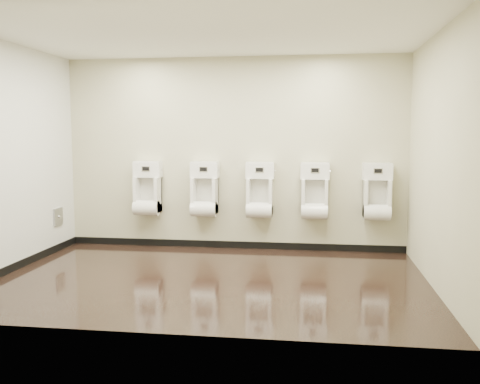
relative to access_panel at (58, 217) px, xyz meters
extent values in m
cube|color=black|center=(2.48, -1.20, -0.50)|extent=(5.00, 3.50, 0.00)
cube|color=white|center=(2.48, -1.20, 2.30)|extent=(5.00, 3.50, 0.00)
cube|color=beige|center=(2.48, 0.55, 0.90)|extent=(5.00, 0.02, 2.80)
cube|color=beige|center=(2.48, -2.95, 0.90)|extent=(5.00, 0.02, 2.80)
cube|color=beige|center=(-0.02, -1.20, 0.90)|extent=(0.02, 3.50, 2.80)
cube|color=beige|center=(4.98, -1.20, 0.90)|extent=(0.02, 3.50, 2.80)
cube|color=white|center=(-0.01, -1.20, 0.90)|extent=(0.01, 3.50, 2.80)
cube|color=black|center=(2.48, 0.54, -0.45)|extent=(5.00, 0.02, 0.10)
cube|color=black|center=(-0.01, -1.20, -0.45)|extent=(0.02, 3.50, 0.10)
cube|color=#9E9EA3|center=(0.00, 0.00, 0.00)|extent=(0.03, 0.25, 0.25)
cylinder|color=silver|center=(0.02, 0.00, 0.00)|extent=(0.02, 0.04, 0.04)
cube|color=white|center=(1.21, 0.42, 0.29)|extent=(0.37, 0.26, 0.52)
cube|color=silver|center=(1.21, 0.50, 0.33)|extent=(0.27, 0.01, 0.40)
cylinder|color=white|center=(1.21, 0.35, 0.10)|extent=(0.37, 0.22, 0.22)
cube|color=white|center=(1.21, 0.45, 0.66)|extent=(0.41, 0.19, 0.22)
cube|color=black|center=(1.21, 0.35, 0.68)|extent=(0.10, 0.01, 0.06)
cube|color=silver|center=(1.21, 0.35, 0.68)|extent=(0.12, 0.01, 0.08)
cylinder|color=silver|center=(1.42, 0.45, 0.66)|extent=(0.01, 0.03, 0.03)
cube|color=white|center=(2.08, 0.42, 0.29)|extent=(0.37, 0.26, 0.52)
cube|color=silver|center=(2.08, 0.50, 0.33)|extent=(0.27, 0.01, 0.40)
cylinder|color=white|center=(2.08, 0.35, 0.10)|extent=(0.37, 0.22, 0.22)
cube|color=white|center=(2.08, 0.45, 0.66)|extent=(0.41, 0.19, 0.22)
cube|color=black|center=(2.08, 0.35, 0.68)|extent=(0.10, 0.01, 0.06)
cube|color=silver|center=(2.08, 0.35, 0.68)|extent=(0.12, 0.01, 0.08)
cylinder|color=silver|center=(2.29, 0.45, 0.66)|extent=(0.01, 0.03, 0.03)
cube|color=white|center=(2.89, 0.42, 0.29)|extent=(0.37, 0.26, 0.52)
cube|color=silver|center=(2.89, 0.50, 0.33)|extent=(0.27, 0.01, 0.40)
cylinder|color=white|center=(2.89, 0.35, 0.10)|extent=(0.37, 0.22, 0.22)
cube|color=white|center=(2.89, 0.45, 0.66)|extent=(0.41, 0.19, 0.22)
cube|color=black|center=(2.89, 0.35, 0.68)|extent=(0.10, 0.01, 0.06)
cube|color=silver|center=(2.89, 0.35, 0.68)|extent=(0.12, 0.01, 0.08)
cylinder|color=silver|center=(3.10, 0.45, 0.66)|extent=(0.01, 0.03, 0.03)
cube|color=white|center=(3.67, 0.42, 0.29)|extent=(0.37, 0.26, 0.52)
cube|color=silver|center=(3.67, 0.50, 0.33)|extent=(0.27, 0.01, 0.40)
cylinder|color=white|center=(3.67, 0.35, 0.10)|extent=(0.37, 0.22, 0.22)
cube|color=white|center=(3.67, 0.45, 0.66)|extent=(0.41, 0.19, 0.22)
cube|color=black|center=(3.67, 0.35, 0.68)|extent=(0.10, 0.01, 0.06)
cube|color=silver|center=(3.67, 0.35, 0.68)|extent=(0.12, 0.01, 0.08)
cylinder|color=silver|center=(3.88, 0.45, 0.66)|extent=(0.01, 0.03, 0.03)
cube|color=white|center=(4.54, 0.42, 0.29)|extent=(0.37, 0.26, 0.52)
cube|color=silver|center=(4.54, 0.50, 0.33)|extent=(0.27, 0.01, 0.40)
cylinder|color=white|center=(4.54, 0.35, 0.10)|extent=(0.37, 0.22, 0.22)
cube|color=white|center=(4.54, 0.45, 0.66)|extent=(0.41, 0.19, 0.22)
cube|color=black|center=(4.54, 0.35, 0.68)|extent=(0.10, 0.01, 0.06)
cube|color=silver|center=(4.54, 0.35, 0.68)|extent=(0.12, 0.01, 0.08)
cylinder|color=silver|center=(4.75, 0.45, 0.66)|extent=(0.01, 0.03, 0.03)
camera|label=1|loc=(3.68, -7.20, 1.19)|focal=40.00mm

